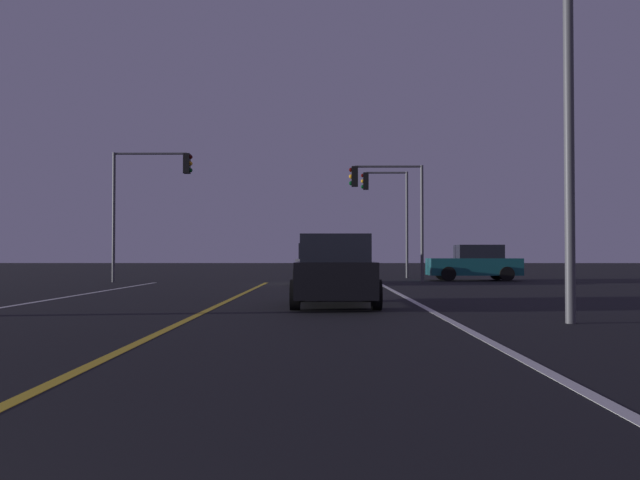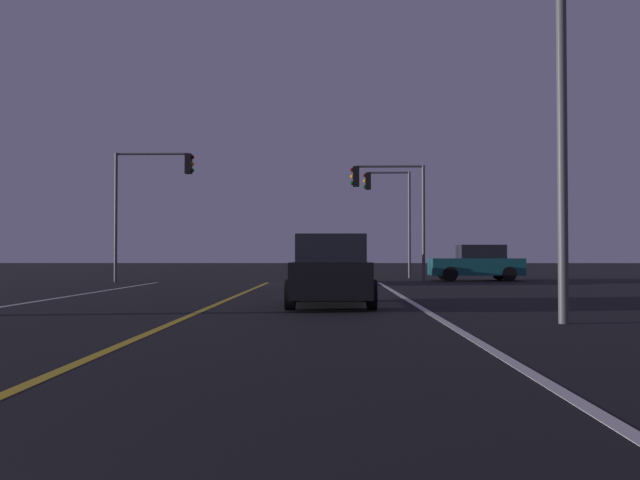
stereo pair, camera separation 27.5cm
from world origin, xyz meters
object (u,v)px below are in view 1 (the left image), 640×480
Objects in this scene: car_lead_same_lane at (335,272)px; traffic_light_near_left at (151,186)px; car_crossing_side at (475,263)px; street_lamp_right_near at (539,27)px; traffic_light_far_right at (386,200)px; traffic_light_near_right at (386,195)px; car_ahead_far at (319,264)px.

car_lead_same_lane is 16.38m from traffic_light_near_left.
street_lamp_right_near is (-3.27, -19.88, 4.51)m from car_crossing_side.
car_lead_same_lane is 0.76× the size of traffic_light_far_right.
car_lead_same_lane is at bearing -48.61° from street_lamp_right_near.
traffic_light_near_right is (2.50, 13.80, 3.10)m from car_lead_same_lane.
street_lamp_right_near is at bearing 93.55° from traffic_light_near_right.
car_crossing_side is at bearing -64.46° from car_ahead_far.
car_lead_same_lane and car_crossing_side have the same top height.
car_ahead_far is 0.82× the size of traffic_light_near_right.
traffic_light_near_left is 1.03× the size of traffic_light_far_right.
traffic_light_far_right is 0.67× the size of street_lamp_right_near.
car_lead_same_lane is at bearing 66.43° from car_crossing_side.
traffic_light_near_left reaches higher than traffic_light_near_right.
street_lamp_right_near is (0.64, -23.40, 1.19)m from traffic_light_far_right.
car_lead_same_lane and car_ahead_far have the same top height.
street_lamp_right_near reaches higher than car_ahead_far.
car_ahead_far is at bearing 27.22° from traffic_light_near_right.
street_lamp_right_near is (3.61, -4.10, 4.51)m from car_lead_same_lane.
traffic_light_near_right is 10.61m from traffic_light_near_left.
car_ahead_far is 0.76× the size of traffic_light_far_right.
traffic_light_near_right reaches higher than car_lead_same_lane.
car_crossing_side is 0.51× the size of street_lamp_right_near.
street_lamp_right_near reaches higher than traffic_light_far_right.
traffic_light_far_right is (11.07, 5.50, -0.19)m from traffic_light_near_left.
traffic_light_near_left is 12.36m from traffic_light_far_right.
car_lead_same_lane is 12.25m from car_ahead_far.
car_lead_same_lane is 7.09m from street_lamp_right_near.
street_lamp_right_near is at bearing 91.56° from traffic_light_far_right.
car_ahead_far is (-0.52, 12.24, 0.00)m from car_lead_same_lane.
traffic_light_near_left is at bearing 7.54° from car_crossing_side.
car_crossing_side is 0.82× the size of traffic_light_near_right.
car_lead_same_lane is 19.81m from traffic_light_far_right.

